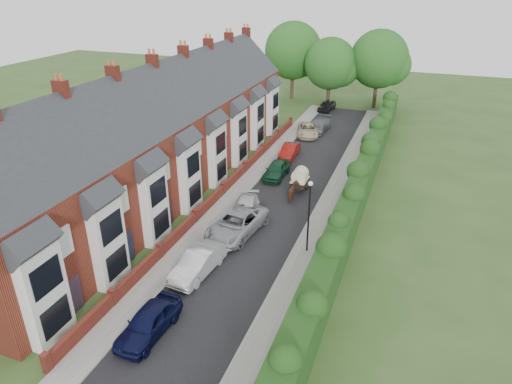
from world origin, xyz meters
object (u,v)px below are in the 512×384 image
car_silver_b (237,224)px  car_green (276,170)px  car_grey (319,125)px  horse_cart (300,178)px  car_silver_a (198,263)px  car_red (290,151)px  car_navy (149,322)px  car_white (245,210)px  lamppost (309,208)px  horse (293,192)px  car_black (327,106)px  car_beige (308,130)px

car_silver_b → car_green: car_silver_b is taller
car_grey → horse_cart: (2.24, -16.49, 0.49)m
car_silver_a → car_red: car_silver_a is taller
car_navy → car_white: (0.11, 13.20, -0.08)m
car_navy → car_white: car_navy is taller
lamppost → car_grey: bearing=101.6°
car_white → horse: size_ratio=2.59×
car_white → lamppost: bearing=-41.7°
car_silver_b → car_silver_a: bearing=-86.9°
lamppost → car_silver_a: size_ratio=1.13×
car_silver_b → car_navy: bearing=-84.4°
lamppost → car_grey: lamppost is taller
car_silver_b → car_white: car_silver_b is taller
car_silver_b → horse_cart: bearing=82.5°
car_silver_b → horse_cart: (2.29, 8.34, 0.40)m
horse → horse_cart: horse_cart is taller
car_silver_b → car_green: size_ratio=1.36×
car_grey → car_black: size_ratio=1.23×
car_beige → car_green: bearing=-103.2°
lamppost → car_red: lamppost is taller
car_white → car_green: bearing=77.6°
car_red → car_black: bearing=89.2°
car_silver_b → car_grey: bearing=97.8°
car_beige → car_black: (-0.18, 10.92, 0.02)m
car_silver_b → car_red: car_silver_b is taller
car_white → horse: bearing=43.6°
car_navy → car_beige: bearing=93.1°
car_white → horse_cart: size_ratio=1.56×
horse_cart → car_silver_a: bearing=-101.3°
car_silver_b → horse: 6.83m
car_navy → car_green: car_navy is taller
car_white → car_grey: (0.37, 22.41, 0.05)m
car_green → car_grey: bearing=87.7°
car_green → car_grey: 14.41m
car_navy → car_green: size_ratio=1.03×
lamppost → car_white: size_ratio=1.13×
lamppost → horse_cart: 9.63m
car_silver_a → car_silver_b: (0.43, 5.23, 0.05)m
car_navy → car_red: (-0.32, 26.40, -0.09)m
horse → car_navy: bearing=72.2°
car_black → car_silver_b: bearing=-81.9°
car_silver_a → car_red: 20.85m
car_silver_b → horse: bearing=78.3°
car_silver_b → horse: size_ratio=3.26×
car_silver_b → car_black: 33.76m
car_white → car_black: 31.33m
car_red → horse: horse is taller
car_white → car_beige: 20.40m
car_beige → horse: (3.01, -16.39, 0.08)m
lamppost → car_grey: 26.06m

